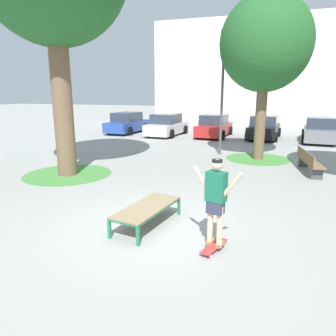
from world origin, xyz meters
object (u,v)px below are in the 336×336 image
object	(u,v)px
skater	(216,197)
park_bench	(309,161)
car_red	(214,126)
tree_mid_back	(266,44)
skate_box	(147,208)
car_blue	(128,123)
light_post	(223,73)
skateboard	(214,246)
car_black	(264,128)
car_grey	(319,130)
car_white	(167,125)

from	to	relation	value
skater	park_bench	distance (m)	7.43
skater	park_bench	bearing A→B (deg)	72.04
car_red	skater	bearing A→B (deg)	-79.75
tree_mid_back	park_bench	xyz separation A→B (m)	(1.92, -2.01, -4.46)
park_bench	tree_mid_back	bearing A→B (deg)	133.68
skate_box	car_blue	size ratio (longest dim) A/B	0.46
skate_box	car_blue	bearing A→B (deg)	116.88
car_red	light_post	bearing A→B (deg)	-77.14
car_blue	tree_mid_back	bearing A→B (deg)	-34.72
skate_box	park_bench	xyz separation A→B (m)	(3.93, 6.38, 0.03)
skateboard	car_black	world-z (taller)	car_black
skate_box	car_black	world-z (taller)	car_black
car_red	car_grey	size ratio (longest dim) A/B	0.99
tree_mid_back	skateboard	bearing A→B (deg)	-92.34
car_red	car_white	bearing A→B (deg)	-172.46
car_blue	car_grey	distance (m)	12.91
park_bench	skate_box	bearing A→B (deg)	-121.64
tree_mid_back	car_grey	world-z (taller)	tree_mid_back
skate_box	light_post	distance (m)	9.57
car_black	car_grey	bearing A→B (deg)	-7.05
skater	tree_mid_back	size ratio (longest dim) A/B	0.24
car_white	car_red	world-z (taller)	same
skate_box	car_white	size ratio (longest dim) A/B	0.46
car_black	car_grey	world-z (taller)	same
skate_box	light_post	bearing A→B (deg)	88.73
skateboard	car_black	size ratio (longest dim) A/B	0.19
car_black	skate_box	bearing A→B (deg)	-97.65
car_grey	skate_box	bearing A→B (deg)	-109.63
skateboard	car_white	world-z (taller)	car_white
skate_box	skateboard	size ratio (longest dim) A/B	2.43
car_black	car_grey	xyz separation A→B (m)	(3.23, -0.40, 0.00)
skate_box	skater	world-z (taller)	skater
skateboard	tree_mid_back	distance (m)	10.27
car_black	car_red	bearing A→B (deg)	-177.52
tree_mid_back	car_blue	world-z (taller)	tree_mid_back
tree_mid_back	car_red	xyz separation A→B (m)	(-3.21, 6.63, -4.21)
tree_mid_back	skate_box	bearing A→B (deg)	-103.52
skate_box	tree_mid_back	world-z (taller)	tree_mid_back
skate_box	car_black	bearing A→B (deg)	82.35
skater	car_red	size ratio (longest dim) A/B	0.40
tree_mid_back	car_black	bearing A→B (deg)	89.83
tree_mid_back	car_grey	bearing A→B (deg)	63.00
skate_box	car_red	size ratio (longest dim) A/B	0.47
skate_box	park_bench	bearing A→B (deg)	58.36
car_red	car_grey	world-z (taller)	same
car_red	car_black	xyz separation A→B (m)	(3.23, 0.14, 0.00)
skateboard	car_blue	distance (m)	18.30
car_white	tree_mid_back	bearing A→B (deg)	-43.96
car_red	light_post	distance (m)	6.98
skate_box	skater	size ratio (longest dim) A/B	1.18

